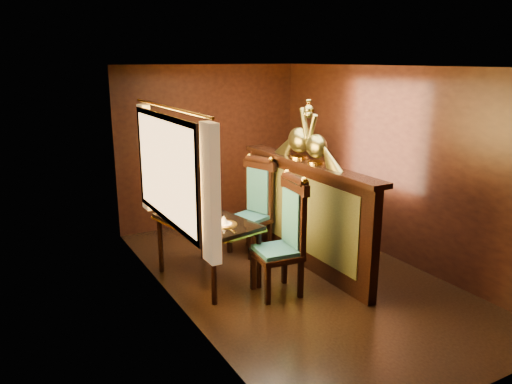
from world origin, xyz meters
TOP-DOWN VIEW (x-y plane):
  - ground at (0.00, 0.00)m, footprint 5.00×5.00m
  - room_shell at (-0.09, 0.02)m, footprint 3.04×5.04m
  - partition at (0.32, 0.30)m, footprint 0.26×2.70m
  - dining_table at (-0.96, 0.48)m, footprint 1.00×1.40m
  - chair_left at (-0.30, -0.25)m, footprint 0.54×0.56m
  - chair_right at (0.02, 1.05)m, footprint 0.61×0.63m
  - peacock_left at (0.33, 0.11)m, footprint 0.22×0.58m
  - peacock_right at (0.33, 0.48)m, footprint 0.24×0.64m

SIDE VIEW (x-z plane):
  - ground at x=0.00m, z-range 0.00..0.00m
  - dining_table at x=-0.96m, z-range 0.21..1.16m
  - chair_right at x=0.02m, z-range 0.03..1.36m
  - partition at x=0.32m, z-range 0.03..1.39m
  - chair_left at x=-0.30m, z-range 0.03..1.41m
  - room_shell at x=-0.09m, z-range 0.32..2.84m
  - peacock_left at x=0.33m, z-range 1.36..2.05m
  - peacock_right at x=0.33m, z-range 1.36..2.12m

